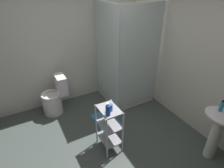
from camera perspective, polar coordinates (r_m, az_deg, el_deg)
name	(u,v)px	position (r m, az deg, el deg)	size (l,w,h in m)	color
ground_plane	(97,163)	(2.92, -4.52, -23.14)	(4.20, 4.20, 0.02)	#444D49
wall_back	(204,59)	(3.18, 26.66, 6.98)	(4.20, 0.14, 2.50)	silver
wall_left	(54,44)	(3.71, -17.61, 11.63)	(0.10, 4.20, 2.50)	silver
shower_stall	(124,80)	(3.88, 3.65, 1.09)	(0.92, 0.92, 2.00)	white
pedestal_sink	(219,126)	(2.94, 30.20, -11.15)	(0.46, 0.37, 0.81)	white
toilet	(55,98)	(3.73, -17.38, -4.24)	(0.37, 0.49, 0.76)	white
storage_cart	(109,126)	(2.78, -0.87, -12.74)	(0.38, 0.28, 0.74)	silver
hand_soap_bottle	(221,106)	(2.78, 30.77, -5.95)	(0.05, 0.05, 0.16)	#389ED1
shampoo_bottle_blue	(108,110)	(2.43, -1.26, -8.07)	(0.06, 0.06, 0.19)	#244DB3
rinse_cup	(110,107)	(2.52, -0.54, -7.26)	(0.06, 0.06, 0.11)	#3870B2
bath_mat	(107,121)	(3.51, -1.69, -11.32)	(0.60, 0.40, 0.02)	teal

